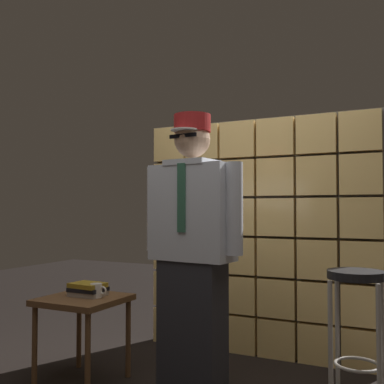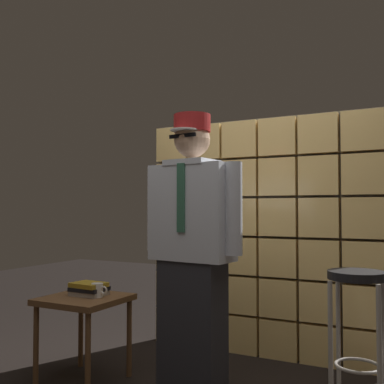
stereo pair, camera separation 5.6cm
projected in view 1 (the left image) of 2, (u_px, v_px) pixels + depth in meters
glass_block_wall at (257, 237)px, 3.69m from camera, size 1.94×0.10×1.94m
standing_person at (192, 249)px, 2.86m from camera, size 0.71×0.33×1.78m
bar_stool at (356, 305)px, 2.74m from camera, size 0.34×0.34×0.80m
side_table at (83, 308)px, 3.10m from camera, size 0.52×0.52×0.58m
book_stack at (88, 289)px, 3.15m from camera, size 0.24×0.19×0.09m
coffee_mug at (97, 291)px, 3.08m from camera, size 0.13×0.08×0.09m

